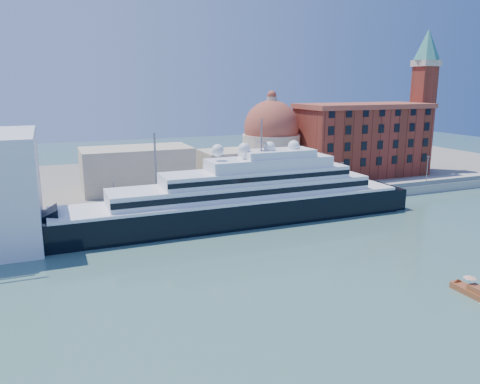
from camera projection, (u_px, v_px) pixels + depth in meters
name	position (u px, v px, depth m)	size (l,w,h in m)	color
ground	(300.00, 253.00, 88.79)	(400.00, 400.00, 0.00)	#39635F
quay	(234.00, 205.00, 119.13)	(180.00, 10.00, 2.50)	gray
land	(189.00, 177.00, 156.12)	(260.00, 72.00, 2.00)	slate
quay_fence	(241.00, 202.00, 114.66)	(180.00, 0.10, 1.20)	slate
superyacht	(225.00, 204.00, 105.98)	(92.81, 12.87, 27.74)	black
service_barge	(28.00, 248.00, 89.31)	(12.17, 5.64, 2.63)	white
water_taxi	(473.00, 291.00, 70.84)	(2.21, 6.52, 3.09)	brown
warehouse	(362.00, 139.00, 151.84)	(43.00, 19.00, 23.25)	maroon
campanile	(424.00, 92.00, 157.39)	(8.40, 8.40, 47.00)	maroon
church	(225.00, 153.00, 140.69)	(66.00, 18.00, 25.50)	beige
lamp_posts	(187.00, 177.00, 110.93)	(120.80, 2.40, 18.00)	slate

